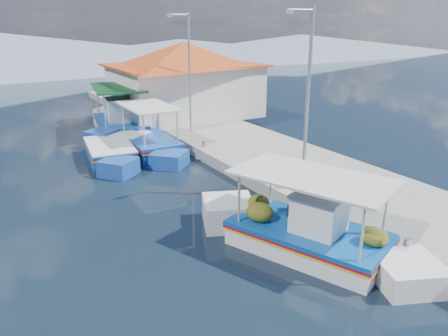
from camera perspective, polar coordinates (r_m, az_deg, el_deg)
ground at (r=11.92m, az=-0.64°, el=-11.32°), size 160.00×160.00×0.00m
quay at (r=19.43m, az=5.63°, el=1.56°), size 5.00×44.00×0.50m
bollards at (r=17.59m, az=1.56°, el=1.16°), size 0.20×17.20×0.30m
main_caique at (r=12.10m, az=10.99°, el=-8.66°), size 3.95×6.90×2.45m
caique_green_canopy at (r=21.03m, az=-9.88°, el=3.08°), size 2.15×6.83×2.55m
caique_blue_hull at (r=20.33m, az=-15.05°, el=1.94°), size 2.41×6.34×1.14m
caique_far at (r=24.80m, az=-13.67°, el=5.62°), size 3.38×8.33×2.96m
harbor_building at (r=26.68m, az=-5.29°, el=11.83°), size 10.49×10.49×4.40m
lamp_post_near at (r=14.73m, az=10.89°, el=10.17°), size 1.21×0.14×6.00m
lamp_post_far at (r=22.25m, az=-4.85°, el=13.25°), size 1.21×0.14×6.00m
mountain_ridge at (r=66.10m, az=-20.96°, el=14.20°), size 171.40×96.00×5.50m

